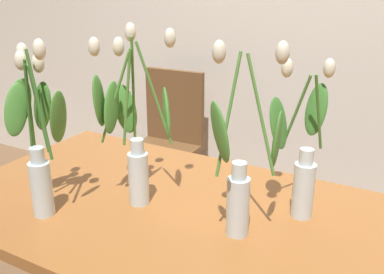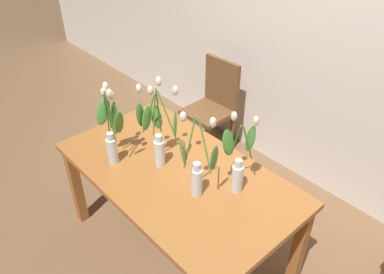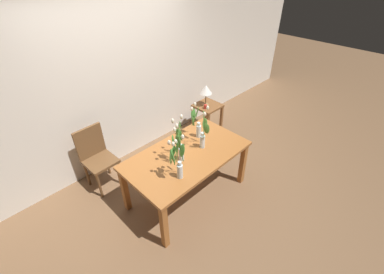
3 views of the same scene
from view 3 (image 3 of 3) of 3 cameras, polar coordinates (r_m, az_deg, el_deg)
name	(u,v)px [view 3 (image 3 of 3)]	position (r m, az deg, el deg)	size (l,w,h in m)	color
ground_plane	(187,193)	(3.83, -1.02, -12.28)	(18.00, 18.00, 0.00)	brown
room_wall_rear	(118,77)	(4.01, -15.92, 12.46)	(9.00, 0.10, 2.70)	silver
dining_table	(187,159)	(3.37, -1.13, -4.88)	(1.60, 0.90, 0.74)	#A3602D
tulip_vase_0	(204,135)	(3.32, 2.54, 0.37)	(0.19, 0.20, 0.58)	silver
tulip_vase_1	(178,161)	(2.85, -3.20, -5.37)	(0.24, 0.13, 0.56)	silver
tulip_vase_2	(179,145)	(3.08, -2.83, -1.72)	(0.24, 0.24, 0.59)	silver
tulip_vase_3	(197,126)	(3.52, 1.08, 2.46)	(0.18, 0.16, 0.49)	silver
dining_chair	(96,155)	(3.87, -20.27, -3.70)	(0.41, 0.41, 0.93)	brown
side_table	(207,110)	(4.85, 3.42, 5.83)	(0.44, 0.44, 0.55)	brown
table_lamp	(206,90)	(4.64, 3.09, 10.30)	(0.22, 0.22, 0.40)	olive
pillar_candle	(205,107)	(4.66, 2.96, 6.67)	(0.06, 0.06, 0.07)	#B72D23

